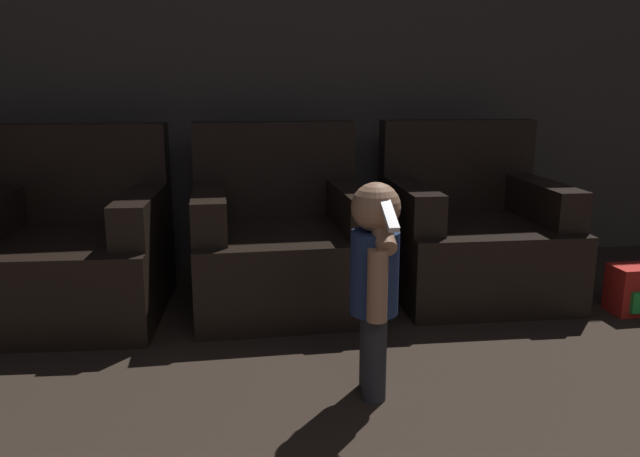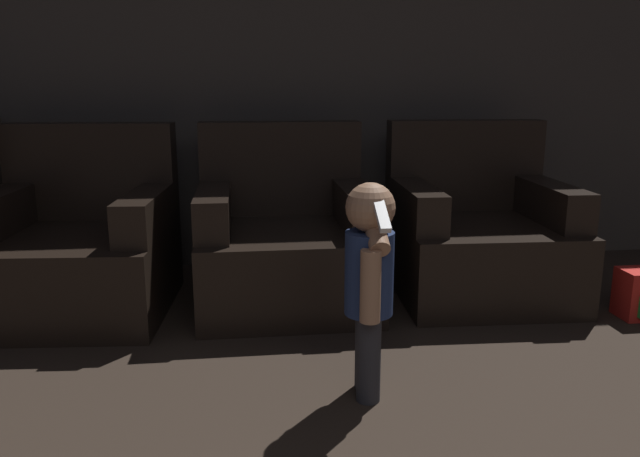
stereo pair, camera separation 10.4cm
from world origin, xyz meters
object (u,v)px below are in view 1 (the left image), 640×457
(armchair_middle, at_px, (281,242))
(armchair_right, at_px, (471,235))
(armchair_left, at_px, (72,251))
(person_toddler, at_px, (375,273))
(toy_backpack, at_px, (638,290))

(armchair_middle, xyz_separation_m, armchair_right, (1.03, -0.00, 0.00))
(armchair_left, bearing_deg, armchair_middle, 4.57)
(armchair_right, relative_size, person_toddler, 1.17)
(armchair_left, bearing_deg, person_toddler, -36.18)
(armchair_left, relative_size, toy_backpack, 3.59)
(armchair_middle, bearing_deg, toy_backpack, -15.82)
(armchair_middle, relative_size, armchair_right, 0.99)
(armchair_left, relative_size, armchair_middle, 1.04)
(toy_backpack, bearing_deg, armchair_left, 170.12)
(armchair_middle, distance_m, armchair_right, 1.03)
(armchair_middle, xyz_separation_m, toy_backpack, (1.72, -0.48, -0.19))
(armchair_left, height_order, armchair_right, same)
(armchair_right, xyz_separation_m, person_toddler, (-0.81, -1.07, 0.15))
(person_toddler, relative_size, toy_backpack, 2.96)
(armchair_right, height_order, person_toddler, armchair_right)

